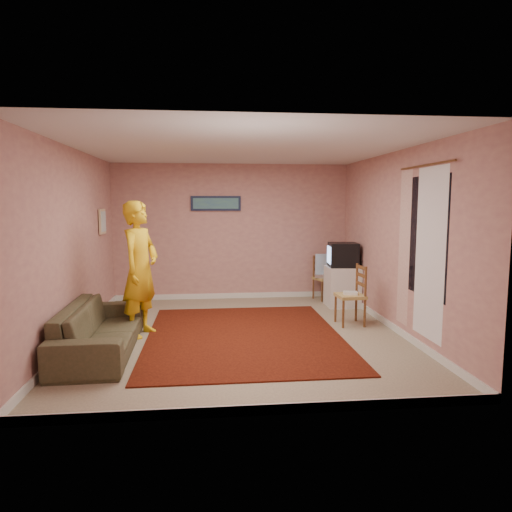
{
  "coord_description": "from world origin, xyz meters",
  "views": [
    {
      "loc": [
        -0.43,
        -6.3,
        1.87
      ],
      "look_at": [
        0.28,
        0.6,
        1.05
      ],
      "focal_mm": 32.0,
      "sensor_mm": 36.0,
      "label": 1
    }
  ],
  "objects": [
    {
      "name": "tv_cabinet",
      "position": [
        1.95,
        1.6,
        0.36
      ],
      "size": [
        0.57,
        0.51,
        0.72
      ],
      "primitive_type": "cube",
      "color": "silver",
      "rests_on": "ground"
    },
    {
      "name": "wall_back",
      "position": [
        0.0,
        2.5,
        1.3
      ],
      "size": [
        4.5,
        0.02,
        2.6
      ],
      "primitive_type": "cube",
      "color": "tan",
      "rests_on": "ground"
    },
    {
      "name": "crt_tv",
      "position": [
        1.94,
        1.6,
        0.94
      ],
      "size": [
        0.55,
        0.5,
        0.43
      ],
      "rotation": [
        0.0,
        0.0,
        -0.1
      ],
      "color": "black",
      "rests_on": "tv_cabinet"
    },
    {
      "name": "ceiling",
      "position": [
        0.0,
        0.0,
        2.6
      ],
      "size": [
        4.5,
        5.0,
        0.02
      ],
      "primitive_type": "cube",
      "color": "silver",
      "rests_on": "wall_back"
    },
    {
      "name": "baseboard_back",
      "position": [
        0.0,
        2.49,
        0.05
      ],
      "size": [
        4.5,
        0.02,
        0.1
      ],
      "primitive_type": "cube",
      "color": "silver",
      "rests_on": "ground"
    },
    {
      "name": "area_rug",
      "position": [
        0.04,
        -0.1,
        0.01
      ],
      "size": [
        2.69,
        3.36,
        0.02
      ],
      "primitive_type": "cube",
      "rotation": [
        0.0,
        0.0,
        0.0
      ],
      "color": "#330B05",
      "rests_on": "ground"
    },
    {
      "name": "baseboard_right",
      "position": [
        2.24,
        0.0,
        0.05
      ],
      "size": [
        0.02,
        5.0,
        0.1
      ],
      "primitive_type": "cube",
      "color": "silver",
      "rests_on": "ground"
    },
    {
      "name": "ground",
      "position": [
        0.0,
        0.0,
        0.0
      ],
      "size": [
        5.0,
        5.0,
        0.0
      ],
      "primitive_type": "plane",
      "color": "tan",
      "rests_on": "ground"
    },
    {
      "name": "chair_b",
      "position": [
        1.7,
        0.37,
        0.56
      ],
      "size": [
        0.42,
        0.43,
        0.5
      ],
      "rotation": [
        0.0,
        0.0,
        -1.52
      ],
      "color": "tan",
      "rests_on": "ground"
    },
    {
      "name": "game_console",
      "position": [
        1.7,
        0.37,
        0.49
      ],
      "size": [
        0.24,
        0.2,
        0.04
      ],
      "primitive_type": "cube",
      "rotation": [
        0.0,
        0.0,
        -0.23
      ],
      "color": "white",
      "rests_on": "chair_b"
    },
    {
      "name": "picture_back",
      "position": [
        -0.3,
        2.47,
        1.85
      ],
      "size": [
        0.95,
        0.04,
        0.28
      ],
      "color": "#121933",
      "rests_on": "wall_back"
    },
    {
      "name": "wall_front",
      "position": [
        0.0,
        -2.5,
        1.3
      ],
      "size": [
        4.5,
        0.02,
        2.6
      ],
      "primitive_type": "cube",
      "color": "tan",
      "rests_on": "ground"
    },
    {
      "name": "curtain_rod",
      "position": [
        2.2,
        -0.9,
        2.32
      ],
      "size": [
        0.02,
        1.4,
        0.02
      ],
      "primitive_type": "cylinder",
      "rotation": [
        1.57,
        0.0,
        0.0
      ],
      "color": "brown",
      "rests_on": "wall_right"
    },
    {
      "name": "sofa",
      "position": [
        -1.8,
        -0.6,
        0.3
      ],
      "size": [
        0.87,
        2.11,
        0.61
      ],
      "primitive_type": "imported",
      "rotation": [
        0.0,
        0.0,
        1.6
      ],
      "color": "brown",
      "rests_on": "ground"
    },
    {
      "name": "curtain_sheer",
      "position": [
        2.23,
        -1.05,
        1.25
      ],
      "size": [
        0.01,
        0.75,
        2.1
      ],
      "primitive_type": "cube",
      "color": "white",
      "rests_on": "wall_right"
    },
    {
      "name": "wall_right",
      "position": [
        2.25,
        0.0,
        1.3
      ],
      "size": [
        0.02,
        5.0,
        2.6
      ],
      "primitive_type": "cube",
      "color": "tan",
      "rests_on": "ground"
    },
    {
      "name": "blue_throw",
      "position": [
        1.78,
        2.2,
        0.68
      ],
      "size": [
        0.39,
        0.05,
        0.41
      ],
      "primitive_type": "cube",
      "color": "#89B9E0",
      "rests_on": "chair_a"
    },
    {
      "name": "baseboard_left",
      "position": [
        -2.24,
        0.0,
        0.05
      ],
      "size": [
        0.02,
        5.0,
        0.1
      ],
      "primitive_type": "cube",
      "color": "silver",
      "rests_on": "ground"
    },
    {
      "name": "baseboard_front",
      "position": [
        0.0,
        -2.49,
        0.05
      ],
      "size": [
        4.5,
        0.02,
        0.1
      ],
      "primitive_type": "cube",
      "color": "silver",
      "rests_on": "ground"
    },
    {
      "name": "curtain_floral",
      "position": [
        2.21,
        -0.35,
        1.25
      ],
      "size": [
        0.01,
        0.35,
        2.1
      ],
      "primitive_type": "cube",
      "color": "white",
      "rests_on": "wall_right"
    },
    {
      "name": "window",
      "position": [
        2.24,
        -0.9,
        1.45
      ],
      "size": [
        0.01,
        1.1,
        1.5
      ],
      "primitive_type": "cube",
      "color": "black",
      "rests_on": "wall_right"
    },
    {
      "name": "dvd_player",
      "position": [
        1.78,
        2.2,
        0.47
      ],
      "size": [
        0.44,
        0.36,
        0.07
      ],
      "primitive_type": "cube",
      "rotation": [
        0.0,
        0.0,
        -0.23
      ],
      "color": "#B4B4B9",
      "rests_on": "chair_a"
    },
    {
      "name": "picture_left",
      "position": [
        -2.22,
        1.6,
        1.55
      ],
      "size": [
        0.04,
        0.38,
        0.42
      ],
      "color": "beige",
      "rests_on": "wall_left"
    },
    {
      "name": "wall_left",
      "position": [
        -2.25,
        0.0,
        1.3
      ],
      "size": [
        0.02,
        5.0,
        2.6
      ],
      "primitive_type": "cube",
      "color": "tan",
      "rests_on": "ground"
    },
    {
      "name": "chair_a",
      "position": [
        1.78,
        2.2,
        0.52
      ],
      "size": [
        0.48,
        0.47,
        0.46
      ],
      "rotation": [
        0.0,
        0.0,
        0.33
      ],
      "color": "tan",
      "rests_on": "ground"
    },
    {
      "name": "person",
      "position": [
        -1.4,
        0.14,
        0.95
      ],
      "size": [
        0.69,
        0.81,
        1.89
      ],
      "primitive_type": "imported",
      "rotation": [
        0.0,
        0.0,
        1.16
      ],
      "color": "yellow",
      "rests_on": "ground"
    }
  ]
}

